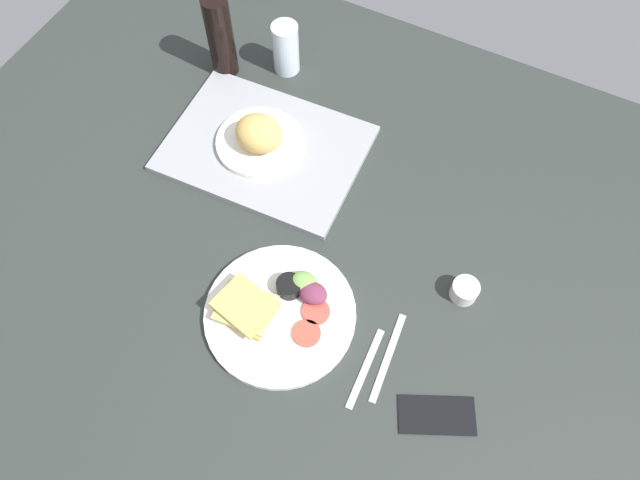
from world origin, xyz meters
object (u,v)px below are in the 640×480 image
object	(u,v)px
cell_phone	(437,415)
fork	(365,368)
drinking_glass	(286,48)
knife	(388,357)
bread_plate_near	(259,137)
plate_with_salad	(278,310)
espresso_cup	(465,291)
soda_bottle	(220,37)
serving_tray	(265,148)

from	to	relation	value
cell_phone	fork	bearing A→B (deg)	147.21
drinking_glass	knife	xyz separation A→B (cm)	(54.21, -57.92, -6.51)
bread_plate_near	knife	world-z (taller)	bread_plate_near
plate_with_salad	cell_phone	bearing A→B (deg)	-6.95
bread_plate_near	espresso_cup	size ratio (longest dim) A/B	3.57
soda_bottle	fork	size ratio (longest dim) A/B	1.28
espresso_cup	cell_phone	xyz separation A→B (cm)	(4.44, -25.32, -1.60)
bread_plate_near	soda_bottle	distance (cm)	28.05
soda_bottle	cell_phone	xyz separation A→B (cm)	(80.51, -56.45, -10.50)
serving_tray	bread_plate_near	size ratio (longest dim) A/B	2.25
plate_with_salad	soda_bottle	size ratio (longest dim) A/B	1.41
serving_tray	drinking_glass	xyz separation A→B (cm)	(-7.95, 25.23, 5.96)
serving_tray	cell_phone	xyz separation A→B (cm)	(58.98, -38.71, -0.40)
espresso_cup	drinking_glass	bearing A→B (deg)	148.28
drinking_glass	serving_tray	bearing A→B (deg)	-72.51
serving_tray	plate_with_salad	distance (cm)	41.08
serving_tray	cell_phone	size ratio (longest dim) A/B	3.13
drinking_glass	espresso_cup	xyz separation A→B (cm)	(62.49, -38.63, -4.76)
soda_bottle	drinking_glass	bearing A→B (deg)	28.92
fork	bread_plate_near	bearing A→B (deg)	47.69
knife	cell_phone	xyz separation A→B (cm)	(12.72, -6.03, 0.15)
drinking_glass	cell_phone	size ratio (longest dim) A/B	0.94
plate_with_salad	soda_bottle	world-z (taller)	soda_bottle
serving_tray	bread_plate_near	world-z (taller)	bread_plate_near
bread_plate_near	soda_bottle	world-z (taller)	soda_bottle
serving_tray	bread_plate_near	bearing A→B (deg)	-156.74
cell_phone	knife	bearing A→B (deg)	129.20
serving_tray	fork	world-z (taller)	serving_tray
plate_with_salad	knife	size ratio (longest dim) A/B	1.62
bread_plate_near	cell_phone	world-z (taller)	bread_plate_near
knife	cell_phone	world-z (taller)	cell_phone
drinking_glass	knife	bearing A→B (deg)	-46.89
fork	knife	bearing A→B (deg)	-39.84
fork	knife	world-z (taller)	same
espresso_cup	bread_plate_near	bearing A→B (deg)	166.85
soda_bottle	knife	world-z (taller)	soda_bottle
plate_with_salad	cell_phone	xyz separation A→B (cm)	(36.37, -4.43, -1.22)
drinking_glass	cell_phone	world-z (taller)	drinking_glass
bread_plate_near	fork	bearing A→B (deg)	-39.34
serving_tray	espresso_cup	bearing A→B (deg)	-13.80
drinking_glass	soda_bottle	xyz separation A→B (cm)	(-13.58, -7.50, 4.14)
serving_tray	espresso_cup	size ratio (longest dim) A/B	8.04
drinking_glass	knife	distance (cm)	79.60
plate_with_salad	cell_phone	distance (cm)	36.65
serving_tray	espresso_cup	world-z (taller)	espresso_cup
bread_plate_near	fork	distance (cm)	57.40
knife	cell_phone	bearing A→B (deg)	-120.62
drinking_glass	plate_with_salad	bearing A→B (deg)	-62.81
serving_tray	espresso_cup	xyz separation A→B (cm)	(54.54, -13.39, 1.20)
bread_plate_near	drinking_glass	world-z (taller)	drinking_glass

